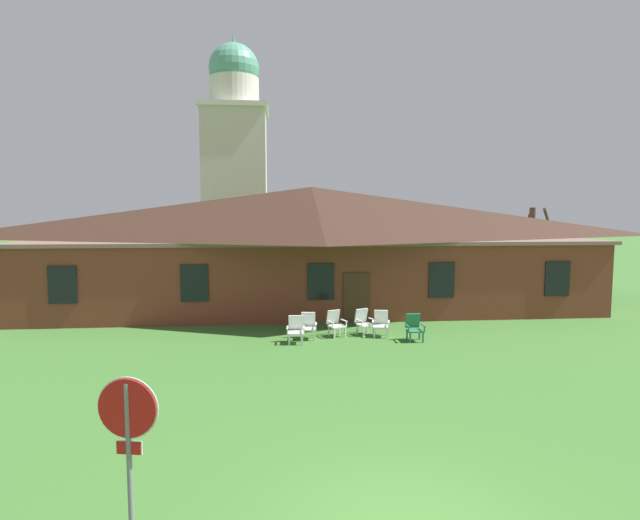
% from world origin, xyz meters
% --- Properties ---
extents(brick_building, '(26.55, 10.40, 5.88)m').
position_xyz_m(brick_building, '(0.00, 18.87, 3.00)').
color(brick_building, brown).
rests_on(brick_building, ground).
extents(dome_tower, '(5.18, 5.18, 18.47)m').
position_xyz_m(dome_tower, '(-4.92, 33.84, 8.42)').
color(dome_tower, beige).
rests_on(dome_tower, ground).
extents(stop_sign, '(0.79, 0.19, 2.54)m').
position_xyz_m(stop_sign, '(-3.72, -0.27, 1.80)').
color(stop_sign, slate).
rests_on(stop_sign, ground).
extents(lawn_chair_by_porch, '(0.66, 0.69, 0.96)m').
position_xyz_m(lawn_chair_by_porch, '(-1.15, 10.87, 0.50)').
color(lawn_chair_by_porch, white).
rests_on(lawn_chair_by_porch, ground).
extents(lawn_chair_near_door, '(0.69, 0.72, 0.96)m').
position_xyz_m(lawn_chair_near_door, '(-0.68, 11.43, 0.50)').
color(lawn_chair_near_door, white).
rests_on(lawn_chair_near_door, ground).
extents(lawn_chair_left_end, '(0.78, 0.83, 0.96)m').
position_xyz_m(lawn_chair_left_end, '(0.36, 11.76, 0.50)').
color(lawn_chair_left_end, silver).
rests_on(lawn_chair_left_end, ground).
extents(lawn_chair_middle, '(0.79, 0.83, 0.96)m').
position_xyz_m(lawn_chair_middle, '(1.46, 11.90, 0.50)').
color(lawn_chair_middle, white).
rests_on(lawn_chair_middle, ground).
extents(lawn_chair_right_end, '(0.73, 0.78, 0.96)m').
position_xyz_m(lawn_chair_right_end, '(2.05, 11.57, 0.50)').
color(lawn_chair_right_end, white).
rests_on(lawn_chair_right_end, ground).
extents(lawn_chair_far_side, '(0.64, 0.67, 0.96)m').
position_xyz_m(lawn_chair_far_side, '(3.10, 10.82, 0.50)').
color(lawn_chair_far_side, '#28704C').
rests_on(lawn_chair_far_side, ground).
extents(bare_tree_beside_building, '(1.75, 2.20, 4.90)m').
position_xyz_m(bare_tree_beside_building, '(13.66, 22.50, 2.70)').
color(bare_tree_beside_building, brown).
rests_on(bare_tree_beside_building, ground).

